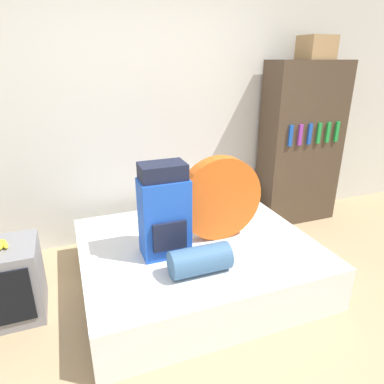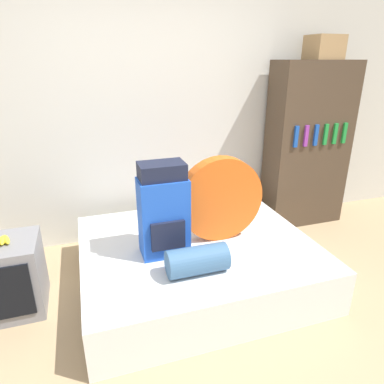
% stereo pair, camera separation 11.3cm
% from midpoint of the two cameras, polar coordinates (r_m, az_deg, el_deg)
% --- Properties ---
extents(ground_plane, '(16.00, 16.00, 0.00)m').
position_cam_midpoint_polar(ground_plane, '(2.49, 4.38, -24.85)').
color(ground_plane, tan).
extents(wall_back, '(8.00, 0.05, 2.60)m').
position_cam_midpoint_polar(wall_back, '(3.47, -6.49, 13.08)').
color(wall_back, silver).
rests_on(wall_back, ground_plane).
extents(bed, '(1.87, 1.57, 0.37)m').
position_cam_midpoint_polar(bed, '(2.98, 1.91, -11.37)').
color(bed, white).
rests_on(bed, ground_plane).
extents(backpack, '(0.36, 0.27, 0.73)m').
position_cam_midpoint_polar(backpack, '(2.58, -3.52, -3.25)').
color(backpack, blue).
rests_on(backpack, bed).
extents(tent_bag, '(0.71, 0.12, 0.71)m').
position_cam_midpoint_polar(tent_bag, '(2.81, 5.91, -1.14)').
color(tent_bag, '#E05B19').
rests_on(tent_bag, bed).
extents(sleeping_roll, '(0.43, 0.20, 0.20)m').
position_cam_midpoint_polar(sleeping_roll, '(2.45, 2.23, -11.31)').
color(sleeping_roll, '#3D668E').
rests_on(sleeping_roll, bed).
extents(television, '(0.49, 0.47, 0.57)m').
position_cam_midpoint_polar(television, '(2.92, -27.39, -12.48)').
color(television, gray).
rests_on(television, ground_plane).
extents(banana_bunch, '(0.12, 0.15, 0.04)m').
position_cam_midpoint_polar(banana_bunch, '(2.78, -27.92, -7.10)').
color(banana_bunch, yellow).
rests_on(banana_bunch, television).
extents(bookshelf, '(0.89, 0.39, 1.78)m').
position_cam_midpoint_polar(bookshelf, '(4.03, 19.47, 7.24)').
color(bookshelf, '#473828').
rests_on(bookshelf, ground_plane).
extents(cardboard_box, '(0.31, 0.28, 0.23)m').
position_cam_midpoint_polar(cardboard_box, '(3.94, 21.98, 21.46)').
color(cardboard_box, '#A88456').
rests_on(cardboard_box, bookshelf).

